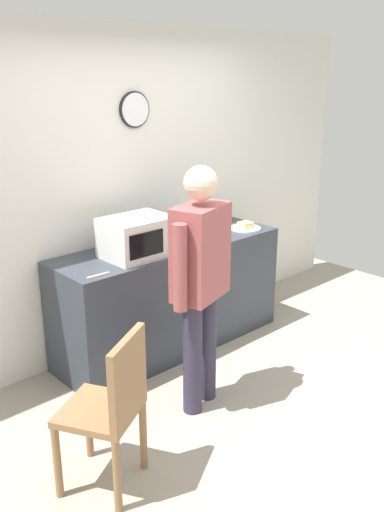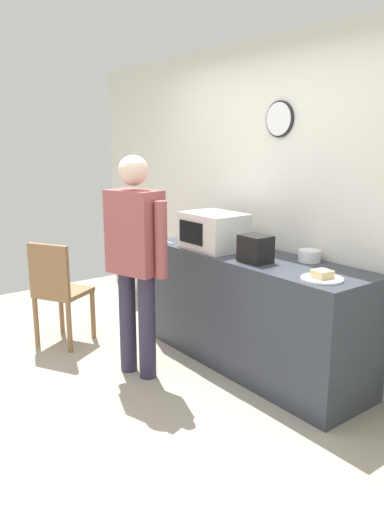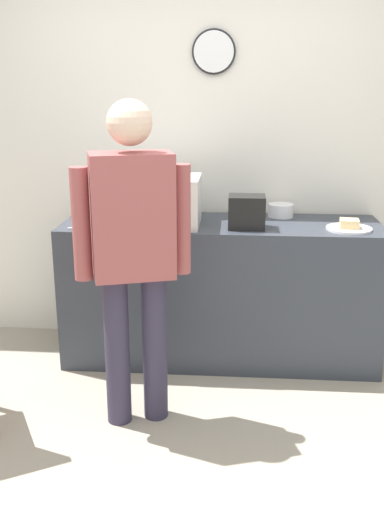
% 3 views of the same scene
% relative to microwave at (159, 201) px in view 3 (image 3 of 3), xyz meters
% --- Properties ---
extents(ground_plane, '(6.00, 6.00, 0.00)m').
position_rel_microwave_xyz_m(ground_plane, '(0.22, -1.14, -1.06)').
color(ground_plane, '#9E9384').
extents(back_wall, '(5.40, 0.13, 2.60)m').
position_rel_microwave_xyz_m(back_wall, '(0.22, 0.46, 0.24)').
color(back_wall, silver).
rests_on(back_wall, ground_plane).
extents(kitchen_counter, '(2.01, 0.62, 0.91)m').
position_rel_microwave_xyz_m(kitchen_counter, '(0.38, 0.08, -0.61)').
color(kitchen_counter, '#333842').
rests_on(kitchen_counter, ground_plane).
extents(microwave, '(0.50, 0.39, 0.30)m').
position_rel_microwave_xyz_m(microwave, '(0.00, 0.00, 0.00)').
color(microwave, silver).
rests_on(microwave, kitchen_counter).
extents(sandwich_plate, '(0.27, 0.27, 0.07)m').
position_rel_microwave_xyz_m(sandwich_plate, '(1.15, -0.05, -0.13)').
color(sandwich_plate, white).
rests_on(sandwich_plate, kitchen_counter).
extents(salad_bowl, '(0.17, 0.17, 0.09)m').
position_rel_microwave_xyz_m(salad_bowl, '(0.77, 0.29, -0.11)').
color(salad_bowl, white).
rests_on(salad_bowl, kitchen_counter).
extents(toaster, '(0.22, 0.18, 0.20)m').
position_rel_microwave_xyz_m(toaster, '(0.54, -0.05, -0.05)').
color(toaster, black).
rests_on(toaster, kitchen_counter).
extents(fork_utensil, '(0.17, 0.03, 0.01)m').
position_rel_microwave_xyz_m(fork_utensil, '(-0.45, -0.15, -0.15)').
color(fork_utensil, silver).
rests_on(fork_utensil, kitchen_counter).
extents(spoon_utensil, '(0.06, 0.17, 0.01)m').
position_rel_microwave_xyz_m(spoon_utensil, '(-0.04, 0.34, -0.15)').
color(spoon_utensil, silver).
rests_on(spoon_utensil, kitchen_counter).
extents(person_standing, '(0.57, 0.35, 1.69)m').
position_rel_microwave_xyz_m(person_standing, '(-0.04, -0.73, -0.08)').
color(person_standing, '#312C42').
rests_on(person_standing, ground_plane).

